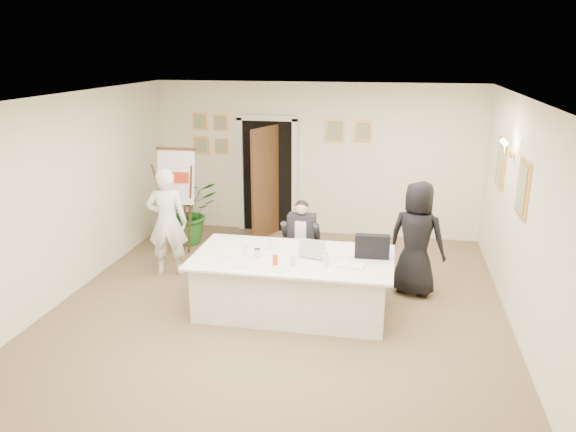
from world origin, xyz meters
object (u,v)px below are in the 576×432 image
(laptop, at_px, (313,245))
(oj_glass, at_px, (275,260))
(conference_table, at_px, (293,283))
(potted_palm, at_px, (188,211))
(laptop_bag, at_px, (372,246))
(steel_jug, at_px, (257,253))
(seated_man, at_px, (301,242))
(standing_man, at_px, (167,222))
(paper_stack, at_px, (352,265))
(standing_woman, at_px, (417,239))
(flip_chart, at_px, (180,207))

(laptop, relative_size, oj_glass, 2.83)
(conference_table, height_order, potted_palm, potted_palm)
(laptop_bag, xyz_separation_m, steel_jug, (-1.46, -0.25, -0.10))
(seated_man, bearing_deg, conference_table, -72.11)
(standing_man, xyz_separation_m, paper_stack, (2.91, -1.12, -0.05))
(conference_table, distance_m, oj_glass, 0.58)
(standing_woman, height_order, paper_stack, standing_woman)
(seated_man, relative_size, standing_man, 0.76)
(paper_stack, distance_m, oj_glass, 0.96)
(potted_palm, bearing_deg, standing_woman, -20.68)
(flip_chart, xyz_separation_m, paper_stack, (3.05, -1.99, -0.04))
(standing_man, height_order, laptop, standing_man)
(oj_glass, bearing_deg, potted_palm, 128.71)
(standing_woman, height_order, laptop_bag, standing_woman)
(conference_table, relative_size, standing_man, 1.56)
(conference_table, distance_m, standing_woman, 1.88)
(conference_table, height_order, standing_woman, standing_woman)
(flip_chart, bearing_deg, potted_palm, 98.20)
(conference_table, distance_m, laptop, 0.59)
(standing_woman, bearing_deg, standing_man, 18.97)
(flip_chart, bearing_deg, oj_glass, -45.41)
(steel_jug, bearing_deg, seated_man, 70.01)
(standing_woman, bearing_deg, paper_stack, 72.78)
(seated_man, bearing_deg, paper_stack, -39.37)
(flip_chart, bearing_deg, laptop_bag, -26.70)
(flip_chart, bearing_deg, steel_jug, -46.34)
(steel_jug, bearing_deg, standing_woman, 26.12)
(flip_chart, distance_m, potted_palm, 0.66)
(laptop, height_order, oj_glass, laptop)
(standing_man, distance_m, laptop_bag, 3.23)
(standing_man, xyz_separation_m, laptop_bag, (3.13, -0.78, 0.09))
(potted_palm, relative_size, laptop, 3.11)
(seated_man, height_order, standing_woman, standing_woman)
(conference_table, xyz_separation_m, oj_glass, (-0.16, -0.34, 0.45))
(standing_woman, height_order, potted_palm, standing_woman)
(flip_chart, height_order, steel_jug, flip_chart)
(potted_palm, bearing_deg, laptop_bag, -33.73)
(standing_man, bearing_deg, seated_man, 171.81)
(laptop, relative_size, paper_stack, 1.15)
(potted_palm, distance_m, laptop, 3.48)
(conference_table, bearing_deg, oj_glass, -115.01)
(steel_jug, bearing_deg, standing_man, 148.35)
(seated_man, bearing_deg, laptop_bag, -22.96)
(oj_glass, bearing_deg, flip_chart, 134.59)
(standing_woman, height_order, oj_glass, standing_woman)
(standing_woman, height_order, steel_jug, standing_woman)
(standing_woman, xyz_separation_m, laptop_bag, (-0.59, -0.75, 0.11))
(paper_stack, bearing_deg, laptop, 151.56)
(conference_table, bearing_deg, laptop, 18.62)
(conference_table, bearing_deg, flip_chart, 141.64)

